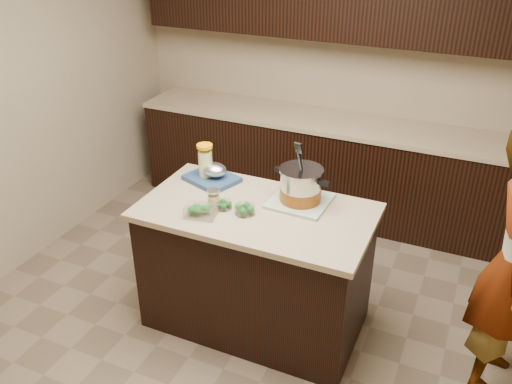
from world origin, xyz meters
TOP-DOWN VIEW (x-y plane):
  - ground_plane at (0.00, 0.00)m, footprint 4.00×4.00m
  - room_shell at (0.00, 0.00)m, footprint 4.04×4.04m
  - back_cabinets at (0.00, 1.74)m, footprint 3.60×0.63m
  - island at (0.00, 0.00)m, footprint 1.46×0.81m
  - dish_towel at (0.22, 0.19)m, footprint 0.37×0.37m
  - stock_pot at (0.22, 0.19)m, footprint 0.39×0.33m
  - lemonade_pitcher at (-0.48, 0.23)m, footprint 0.14×0.14m
  - mason_jar at (-0.25, -0.09)m, footprint 0.10×0.10m
  - broccoli_tub_left at (-0.19, -0.07)m, footprint 0.13×0.13m
  - broccoli_tub_right at (-0.04, -0.08)m, footprint 0.14×0.14m
  - broccoli_tub_rect at (-0.27, -0.21)m, footprint 0.21×0.17m
  - blue_tray at (-0.42, 0.23)m, footprint 0.41×0.37m

SIDE VIEW (x-z plane):
  - ground_plane at x=0.00m, z-range 0.00..0.00m
  - island at x=0.00m, z-range 0.00..0.90m
  - dish_towel at x=0.22m, z-range 0.90..0.92m
  - broccoli_tub_left at x=-0.19m, z-range 0.90..0.95m
  - broccoli_tub_right at x=-0.04m, z-range 0.90..0.96m
  - broccoli_tub_rect at x=-0.27m, z-range 0.90..0.96m
  - back_cabinets at x=0.00m, z-range -0.22..2.10m
  - blue_tray at x=-0.42m, z-range 0.88..1.01m
  - mason_jar at x=-0.25m, z-range 0.89..1.03m
  - stock_pot at x=0.22m, z-range 0.82..1.21m
  - lemonade_pitcher at x=-0.48m, z-range 0.89..1.15m
  - room_shell at x=0.00m, z-range 0.35..3.07m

